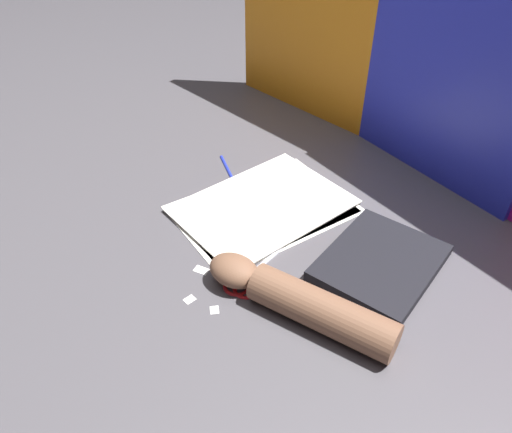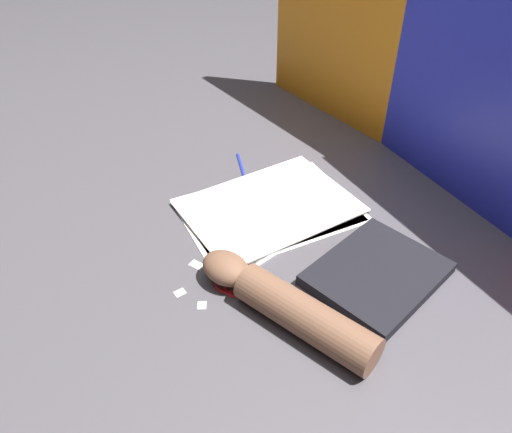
% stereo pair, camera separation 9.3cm
% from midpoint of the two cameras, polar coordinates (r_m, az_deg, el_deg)
% --- Properties ---
extents(ground_plane, '(6.00, 6.00, 0.00)m').
position_cam_midpoint_polar(ground_plane, '(0.97, 4.43, -2.99)').
color(ground_plane, '#4C494F').
extents(backdrop_panel_left, '(0.74, 0.10, 0.56)m').
position_cam_midpoint_polar(backdrop_panel_left, '(1.25, 16.59, 20.48)').
color(backdrop_panel_left, orange).
rests_on(backdrop_panel_left, ground_plane).
extents(backdrop_panel_center, '(0.53, 0.04, 0.49)m').
position_cam_midpoint_polar(backdrop_panel_center, '(1.13, 23.90, 14.84)').
color(backdrop_panel_center, '#2833D1').
rests_on(backdrop_panel_center, ground_plane).
extents(paper_stack, '(0.27, 0.37, 0.01)m').
position_cam_midpoint_polar(paper_stack, '(1.04, 4.10, 0.86)').
color(paper_stack, white).
rests_on(paper_stack, ground_plane).
extents(book_closed, '(0.24, 0.27, 0.02)m').
position_cam_midpoint_polar(book_closed, '(0.93, 16.52, -6.42)').
color(book_closed, black).
rests_on(book_closed, ground_plane).
extents(scissors, '(0.14, 0.15, 0.01)m').
position_cam_midpoint_polar(scissors, '(0.89, 1.10, -6.90)').
color(scissors, silver).
rests_on(scissors, ground_plane).
extents(hand_forearm, '(0.34, 0.18, 0.06)m').
position_cam_midpoint_polar(hand_forearm, '(0.82, 6.74, -10.14)').
color(hand_forearm, brown).
rests_on(hand_forearm, ground_plane).
extents(paper_scrap_near, '(0.02, 0.02, 0.00)m').
position_cam_midpoint_polar(paper_scrap_near, '(0.85, -3.07, -10.23)').
color(paper_scrap_near, white).
rests_on(paper_scrap_near, ground_plane).
extents(paper_scrap_mid, '(0.02, 0.02, 0.00)m').
position_cam_midpoint_polar(paper_scrap_mid, '(0.88, -5.68, -8.78)').
color(paper_scrap_mid, white).
rests_on(paper_scrap_mid, ground_plane).
extents(paper_scrap_far, '(0.03, 0.03, 0.00)m').
position_cam_midpoint_polar(paper_scrap_far, '(0.92, -3.92, -5.65)').
color(paper_scrap_far, white).
rests_on(paper_scrap_far, ground_plane).
extents(pen, '(0.13, 0.05, 0.01)m').
position_cam_midpoint_polar(pen, '(1.16, 0.68, 5.47)').
color(pen, '#2333B2').
rests_on(pen, ground_plane).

